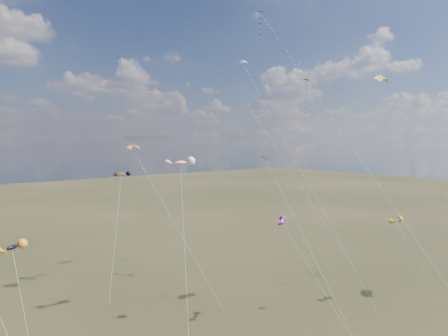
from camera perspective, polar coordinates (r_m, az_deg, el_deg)
diamond_black_high at (r=68.04m, az=12.67°, el=8.23°), size 1.62×28.53×32.93m
diamond_navy_tall at (r=63.30m, az=7.84°, el=16.37°), size 11.26×28.15×42.65m
diamond_black_mid at (r=49.92m, az=9.09°, el=-5.11°), size 2.44×13.80×20.70m
diamond_orange_center at (r=67.59m, az=9.53°, el=-0.34°), size 11.30×13.82×26.64m
parafoil_yellow at (r=63.30m, az=21.73°, el=11.89°), size 7.56×17.32×32.56m
parafoil_blue_white at (r=75.96m, az=3.09°, el=14.75°), size 2.56×29.43×37.74m
parafoil_tricolor at (r=63.68m, az=-12.67°, el=2.96°), size 5.46×17.85×22.34m
novelty_black_orange at (r=47.58m, az=-27.99°, el=-9.99°), size 3.03×8.89×12.28m
novelty_orange_black at (r=67.14m, az=-14.47°, el=-0.94°), size 7.75×11.11×17.60m
novelty_white_purple at (r=52.31m, az=8.36°, el=-7.52°), size 2.90×10.68×12.87m
novelty_redwhite_stripe at (r=55.17m, az=-6.22°, el=0.73°), size 7.26×10.97×20.40m
novelty_blue_yellow at (r=62.41m, az=23.47°, el=-6.90°), size 3.52×6.32×11.82m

